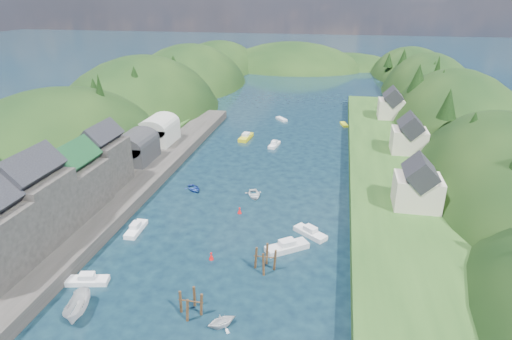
% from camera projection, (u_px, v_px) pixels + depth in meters
% --- Properties ---
extents(ground, '(600.00, 600.00, 0.00)m').
position_uv_depth(ground, '(274.00, 150.00, 99.20)').
color(ground, black).
rests_on(ground, ground).
extents(hillside_left, '(44.00, 245.56, 52.00)m').
position_uv_depth(hillside_left, '(143.00, 138.00, 132.93)').
color(hillside_left, black).
rests_on(hillside_left, ground).
extents(hillside_right, '(36.00, 245.56, 48.00)m').
position_uv_depth(hillside_right, '(450.00, 156.00, 116.71)').
color(hillside_right, black).
rests_on(hillside_right, ground).
extents(far_hills, '(103.00, 68.00, 44.00)m').
position_uv_depth(far_hills, '(314.00, 88.00, 215.47)').
color(far_hills, black).
rests_on(far_hills, ground).
extents(hill_trees, '(91.30, 153.14, 12.66)m').
position_uv_depth(hill_trees, '(290.00, 91.00, 106.94)').
color(hill_trees, black).
rests_on(hill_trees, ground).
extents(quay_left, '(12.00, 110.00, 2.00)m').
position_uv_depth(quay_left, '(115.00, 193.00, 75.90)').
color(quay_left, '#2D2B28').
rests_on(quay_left, ground).
extents(terrace_left_grass, '(12.00, 110.00, 2.50)m').
position_uv_depth(terrace_left_grass, '(79.00, 188.00, 77.05)').
color(terrace_left_grass, '#234719').
rests_on(terrace_left_grass, ground).
extents(quayside_buildings, '(8.00, 35.84, 12.90)m').
position_uv_depth(quayside_buildings, '(50.00, 193.00, 61.59)').
color(quayside_buildings, '#2D2B28').
rests_on(quayside_buildings, quay_left).
extents(boat_sheds, '(7.00, 21.00, 7.50)m').
position_uv_depth(boat_sheds, '(147.00, 136.00, 91.83)').
color(boat_sheds, '#2D2D30').
rests_on(boat_sheds, quay_left).
extents(terrace_right, '(16.00, 120.00, 2.40)m').
position_uv_depth(terrace_right, '(390.00, 170.00, 85.24)').
color(terrace_right, '#234719').
rests_on(terrace_right, ground).
extents(right_bank_cottages, '(9.00, 59.24, 8.41)m').
position_uv_depth(right_bank_cottages, '(404.00, 136.00, 90.47)').
color(right_bank_cottages, beige).
rests_on(right_bank_cottages, terrace_right).
extents(piling_cluster_near, '(2.93, 2.76, 3.41)m').
position_uv_depth(piling_cluster_near, '(191.00, 305.00, 48.40)').
color(piling_cluster_near, '#382314').
rests_on(piling_cluster_near, ground).
extents(piling_cluster_far, '(3.04, 2.85, 3.74)m').
position_uv_depth(piling_cluster_far, '(265.00, 261.00, 56.13)').
color(piling_cluster_far, '#382314').
rests_on(piling_cluster_far, ground).
extents(channel_buoy_near, '(0.70, 0.70, 1.10)m').
position_uv_depth(channel_buoy_near, '(211.00, 256.00, 58.51)').
color(channel_buoy_near, '#B90E0F').
rests_on(channel_buoy_near, ground).
extents(channel_buoy_far, '(0.70, 0.70, 1.10)m').
position_uv_depth(channel_buoy_far, '(240.00, 211.00, 70.71)').
color(channel_buoy_far, '#B90E0F').
rests_on(channel_buoy_far, ground).
extents(moored_boats, '(35.19, 88.98, 2.17)m').
position_uv_depth(moored_boats, '(220.00, 213.00, 69.70)').
color(moored_boats, white).
rests_on(moored_boats, ground).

